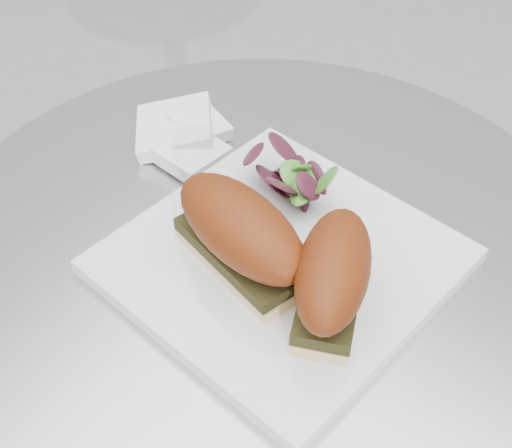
# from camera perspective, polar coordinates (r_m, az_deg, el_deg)

# --- Properties ---
(table) EXTENTS (0.70, 0.70, 0.73)m
(table) POSITION_cam_1_polar(r_m,az_deg,el_deg) (0.91, 0.36, -12.30)
(table) COLOR #A1A3A8
(table) RESTS_ON ground
(plate) EXTENTS (0.32, 0.32, 0.02)m
(plate) POSITION_cam_1_polar(r_m,az_deg,el_deg) (0.70, 2.01, -2.95)
(plate) COLOR white
(plate) RESTS_ON table
(sandwich_left) EXTENTS (0.18, 0.11, 0.08)m
(sandwich_left) POSITION_cam_1_polar(r_m,az_deg,el_deg) (0.65, -1.22, -0.75)
(sandwich_left) COLOR #DDB98A
(sandwich_left) RESTS_ON plate
(sandwich_right) EXTENTS (0.11, 0.15, 0.08)m
(sandwich_right) POSITION_cam_1_polar(r_m,az_deg,el_deg) (0.62, 6.16, -4.14)
(sandwich_right) COLOR #DDB98A
(sandwich_right) RESTS_ON plate
(salad) EXTENTS (0.10, 0.10, 0.05)m
(salad) POSITION_cam_1_polar(r_m,az_deg,el_deg) (0.74, 3.13, 4.19)
(salad) COLOR green
(salad) RESTS_ON plate
(napkin) EXTENTS (0.15, 0.15, 0.02)m
(napkin) POSITION_cam_1_polar(r_m,az_deg,el_deg) (0.83, -5.85, 6.35)
(napkin) COLOR white
(napkin) RESTS_ON table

